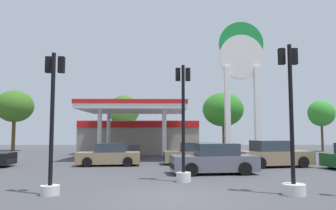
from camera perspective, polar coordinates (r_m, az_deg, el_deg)
name	(u,v)px	position (r m, az deg, el deg)	size (l,w,h in m)	color
ground_plane	(171,197)	(11.07, 0.59, -15.66)	(90.00, 90.00, 0.00)	#47474C
gas_station	(140,134)	(32.90, -4.93, -4.95)	(11.40, 13.98, 4.44)	gray
station_pole_sign	(242,73)	(26.98, 12.60, 5.46)	(3.55, 0.56, 10.95)	white
car_1	(109,155)	(21.47, -10.17, -8.57)	(4.08, 2.09, 1.41)	black
car_2	(273,155)	(21.39, 17.73, -8.20)	(4.75, 2.68, 1.60)	black
car_3	(194,154)	(22.13, 4.55, -8.48)	(4.15, 2.10, 1.44)	black
car_5	(214,160)	(17.20, 7.95, -9.37)	(4.48, 2.34, 1.54)	black
traffic_signal_0	(183,137)	(14.30, 2.66, -5.62)	(0.65, 0.67, 5.03)	silver
traffic_signal_1	(292,146)	(12.08, 20.62, -6.66)	(0.78, 0.78, 5.15)	silver
traffic_signal_2	(52,137)	(11.97, -19.42, -5.31)	(0.65, 0.68, 4.85)	silver
tree_0	(15,106)	(41.25, -24.99, -0.22)	(4.19, 4.19, 6.86)	brown
tree_1	(124,111)	(37.51, -7.62, -0.96)	(3.50, 3.50, 6.27)	brown
tree_2	(223,110)	(38.24, 9.49, -0.78)	(4.65, 4.65, 6.64)	brown
tree_3	(321,113)	(40.48, 24.97, -1.31)	(2.89, 2.89, 5.70)	brown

